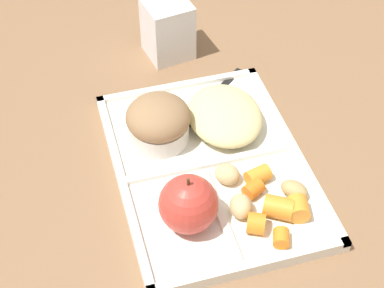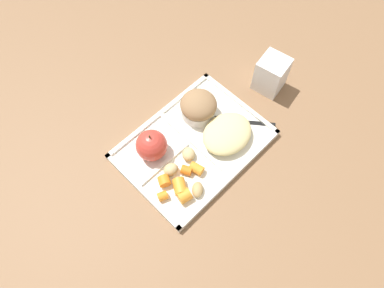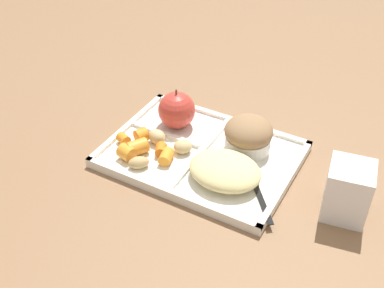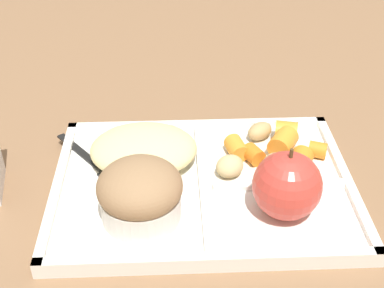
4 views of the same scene
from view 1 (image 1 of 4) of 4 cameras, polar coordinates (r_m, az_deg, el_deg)
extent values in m
plane|color=#846042|center=(0.81, 1.65, -2.53)|extent=(6.00, 6.00, 0.00)
cube|color=white|center=(0.80, 1.66, -2.26)|extent=(0.33, 0.24, 0.01)
cube|color=white|center=(0.83, 9.39, -0.18)|extent=(0.33, 0.01, 0.01)
cube|color=white|center=(0.78, -6.53, -3.55)|extent=(0.33, 0.01, 0.01)
cube|color=white|center=(0.70, 5.58, -11.21)|extent=(0.01, 0.24, 0.01)
cube|color=white|center=(0.91, -1.31, 5.45)|extent=(0.01, 0.24, 0.01)
cube|color=white|center=(0.80, 1.69, -1.86)|extent=(0.01, 0.22, 0.01)
cube|color=white|center=(0.74, 2.68, -6.59)|extent=(0.15, 0.01, 0.01)
sphere|color=#C63D33|center=(0.71, -0.34, -5.63)|extent=(0.07, 0.07, 0.07)
cylinder|color=#4C381E|center=(0.68, -0.35, -3.65)|extent=(0.00, 0.00, 0.01)
cylinder|color=silver|center=(0.82, -3.11, 1.26)|extent=(0.08, 0.08, 0.03)
ellipsoid|color=#93704C|center=(0.81, -3.18, 2.54)|extent=(0.09, 0.09, 0.05)
cylinder|color=orange|center=(0.76, 5.75, -4.21)|extent=(0.03, 0.03, 0.02)
cylinder|color=orange|center=(0.74, 8.07, -5.88)|extent=(0.04, 0.04, 0.03)
cylinder|color=orange|center=(0.72, 8.33, -8.67)|extent=(0.03, 0.03, 0.02)
cylinder|color=orange|center=(0.73, 6.02, -7.39)|extent=(0.03, 0.03, 0.03)
cylinder|color=orange|center=(0.78, 6.18, -2.96)|extent=(0.03, 0.03, 0.02)
cylinder|color=orange|center=(0.75, 9.86, -5.95)|extent=(0.03, 0.03, 0.03)
ellipsoid|color=tan|center=(0.77, 3.31, -2.83)|extent=(0.04, 0.04, 0.02)
ellipsoid|color=tan|center=(0.74, 4.59, -5.82)|extent=(0.04, 0.03, 0.03)
ellipsoid|color=tan|center=(0.77, 9.54, -4.22)|extent=(0.04, 0.04, 0.02)
ellipsoid|color=beige|center=(0.84, 3.07, 2.71)|extent=(0.12, 0.10, 0.04)
sphere|color=#755B4C|center=(0.84, 3.73, 2.73)|extent=(0.03, 0.03, 0.03)
sphere|color=brown|center=(0.84, 3.08, 2.65)|extent=(0.03, 0.03, 0.03)
sphere|color=brown|center=(0.85, 4.47, 3.03)|extent=(0.03, 0.03, 0.03)
cube|color=black|center=(0.91, 2.83, 5.36)|extent=(0.07, 0.08, 0.00)
cube|color=black|center=(0.87, 0.50, 3.11)|extent=(0.03, 0.04, 0.00)
cylinder|color=black|center=(0.86, -0.88, 2.41)|extent=(0.01, 0.02, 0.00)
cylinder|color=black|center=(0.85, -0.43, 2.19)|extent=(0.01, 0.02, 0.00)
cylinder|color=black|center=(0.85, 0.01, 1.98)|extent=(0.01, 0.02, 0.00)
cube|color=white|center=(0.96, -2.28, 10.69)|extent=(0.08, 0.08, 0.09)
camera|label=2|loc=(0.51, 67.55, 41.98)|focal=32.95mm
camera|label=3|loc=(1.12, 35.50, 38.06)|focal=45.69mm
camera|label=4|loc=(0.65, -42.87, 14.58)|focal=49.62mm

